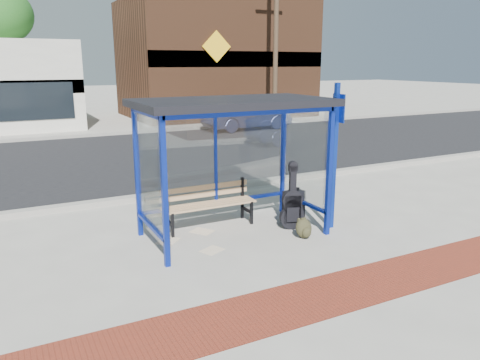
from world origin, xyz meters
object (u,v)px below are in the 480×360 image
guitar_bag (292,206)px  parked_car (247,115)px  backpack (304,229)px  suitcase (294,206)px  fire_hydrant (286,115)px  bench (208,202)px

guitar_bag → parked_car: 13.45m
backpack → parked_car: size_ratio=0.09×
suitcase → fire_hydrant: (8.53, 13.58, 0.05)m
guitar_bag → suitcase: guitar_bag is taller
bench → parked_car: bearing=58.8°
suitcase → backpack: 0.89m
guitar_bag → suitcase: size_ratio=1.80×
parked_car → suitcase: bearing=151.1°
backpack → parked_car: bearing=70.9°
backpack → suitcase: bearing=73.5°
bench → backpack: bearing=-46.3°
bench → parked_car: parked_car is taller
guitar_bag → parked_car: size_ratio=0.29×
bench → parked_car: size_ratio=0.43×
bench → fire_hydrant: size_ratio=2.65×
suitcase → fire_hydrant: size_ratio=1.00×
bench → parked_car: (6.93, 11.40, 0.21)m
suitcase → guitar_bag: bearing=-135.8°
fire_hydrant → suitcase: bearing=-122.1°
guitar_bag → parked_car: bearing=83.7°
guitar_bag → fire_hydrant: (8.78, 13.89, -0.08)m
guitar_bag → suitcase: bearing=69.8°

